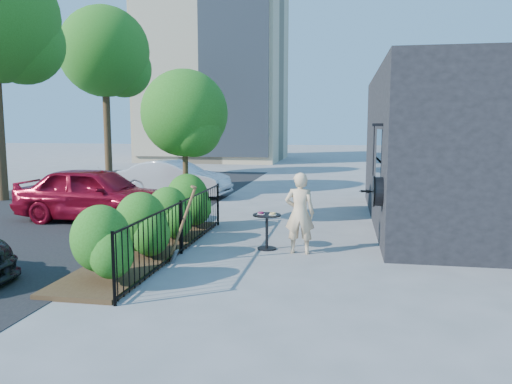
% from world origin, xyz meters
% --- Properties ---
extents(ground, '(120.00, 120.00, 0.00)m').
position_xyz_m(ground, '(0.00, 0.00, 0.00)').
color(ground, gray).
rests_on(ground, ground).
extents(shop_building, '(6.22, 9.00, 4.00)m').
position_xyz_m(shop_building, '(5.50, 4.50, 2.00)').
color(shop_building, black).
rests_on(shop_building, ground).
extents(fence, '(0.05, 6.05, 1.10)m').
position_xyz_m(fence, '(-1.50, 0.00, 0.56)').
color(fence, black).
rests_on(fence, ground).
extents(planting_bed, '(1.30, 6.00, 0.08)m').
position_xyz_m(planting_bed, '(-2.20, 0.00, 0.04)').
color(planting_bed, '#382616').
rests_on(planting_bed, ground).
extents(shrubs, '(1.10, 5.60, 1.24)m').
position_xyz_m(shrubs, '(-2.10, 0.10, 0.70)').
color(shrubs, '#255D15').
rests_on(shrubs, ground).
extents(patio_tree, '(2.20, 2.20, 3.94)m').
position_xyz_m(patio_tree, '(-2.24, 2.76, 2.76)').
color(patio_tree, '#3F2B19').
rests_on(patio_tree, ground).
extents(street, '(9.00, 30.00, 0.01)m').
position_xyz_m(street, '(-7.00, 3.00, 0.00)').
color(street, black).
rests_on(street, ground).
extents(street_tree_far, '(4.40, 4.40, 8.28)m').
position_xyz_m(street_tree_far, '(-9.94, 13.96, 5.92)').
color(street_tree_far, '#3F2B19').
rests_on(street_tree_far, ground).
extents(cafe_table, '(0.59, 0.59, 0.79)m').
position_xyz_m(cafe_table, '(0.15, 0.69, 0.51)').
color(cafe_table, black).
rests_on(cafe_table, ground).
extents(woman, '(0.61, 0.40, 1.66)m').
position_xyz_m(woman, '(0.85, 0.47, 0.83)').
color(woman, beige).
rests_on(woman, ground).
extents(shovel, '(0.53, 0.20, 1.52)m').
position_xyz_m(shovel, '(-1.26, -0.68, 0.67)').
color(shovel, brown).
rests_on(shovel, ground).
extents(car_red, '(4.46, 1.94, 1.49)m').
position_xyz_m(car_red, '(-4.89, 2.99, 0.75)').
color(car_red, maroon).
rests_on(car_red, ground).
extents(car_silver, '(4.18, 1.89, 1.33)m').
position_xyz_m(car_silver, '(-4.37, 7.87, 0.67)').
color(car_silver, '#BDBDC2').
rests_on(car_silver, ground).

